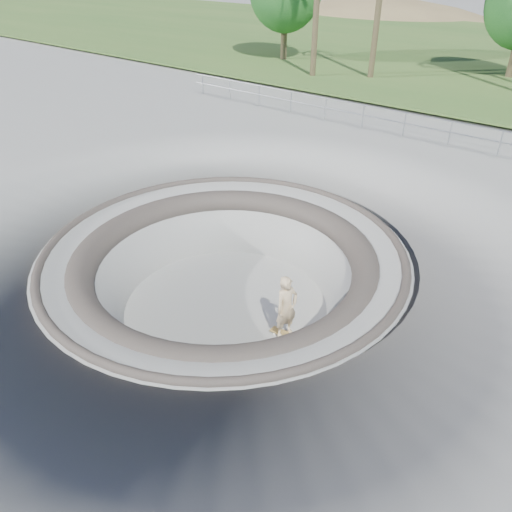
# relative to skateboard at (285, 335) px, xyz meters

# --- Properties ---
(ground) EXTENTS (180.00, 180.00, 0.00)m
(ground) POSITION_rel_skateboard_xyz_m (-2.26, 0.11, 1.83)
(ground) COLOR gray
(ground) RESTS_ON ground
(skate_bowl) EXTENTS (14.00, 14.00, 4.10)m
(skate_bowl) POSITION_rel_skateboard_xyz_m (-2.26, 0.11, -0.00)
(skate_bowl) COLOR gray
(skate_bowl) RESTS_ON ground
(safety_railing) EXTENTS (25.00, 0.06, 1.03)m
(safety_railing) POSITION_rel_skateboard_xyz_m (-2.26, 12.11, 2.52)
(safety_railing) COLOR #96999E
(safety_railing) RESTS_ON ground
(skateboard) EXTENTS (0.92, 0.29, 0.09)m
(skateboard) POSITION_rel_skateboard_xyz_m (0.00, 0.00, 0.00)
(skateboard) COLOR olive
(skateboard) RESTS_ON ground
(skater) EXTENTS (0.61, 0.78, 1.88)m
(skater) POSITION_rel_skateboard_xyz_m (0.00, -0.00, 0.96)
(skater) COLOR #D6B78A
(skater) RESTS_ON skateboard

